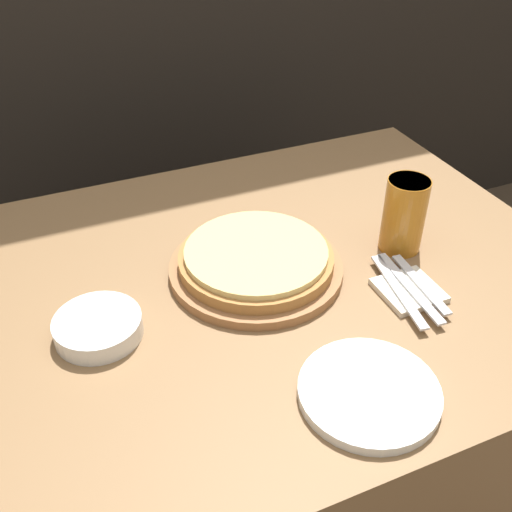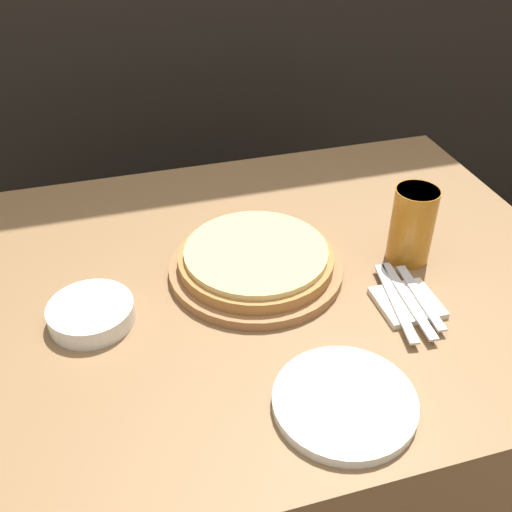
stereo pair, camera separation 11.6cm
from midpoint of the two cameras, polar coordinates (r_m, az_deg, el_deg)
name	(u,v)px [view 2 (the right image)]	position (r m, az deg, el deg)	size (l,w,h in m)	color
ground_plane	(272,485)	(1.74, 3.61, -21.04)	(12.00, 12.00, 0.00)	#473828
dining_table	(275,395)	(1.44, 4.17, -13.18)	(1.20, 0.97, 0.73)	olive
pizza_on_board	(256,262)	(1.17, 2.84, -0.67)	(0.34, 0.34, 0.06)	#99663D
beer_glass	(413,222)	(1.23, 17.35, 2.99)	(0.09, 0.09, 0.16)	#B7701E
dinner_plate	(344,402)	(0.96, 11.98, -13.61)	(0.22, 0.22, 0.02)	silver
side_bowl	(91,313)	(1.09, -12.51, -5.48)	(0.15, 0.15, 0.04)	silver
napkin_stack	(407,303)	(1.16, 17.04, -4.39)	(0.11, 0.11, 0.01)	beige
fork	(396,302)	(1.14, 16.03, -4.32)	(0.05, 0.22, 0.00)	silver
dinner_knife	(408,299)	(1.15, 17.11, -4.07)	(0.03, 0.22, 0.00)	silver
spoon	(420,297)	(1.16, 18.16, -3.82)	(0.03, 0.19, 0.00)	silver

